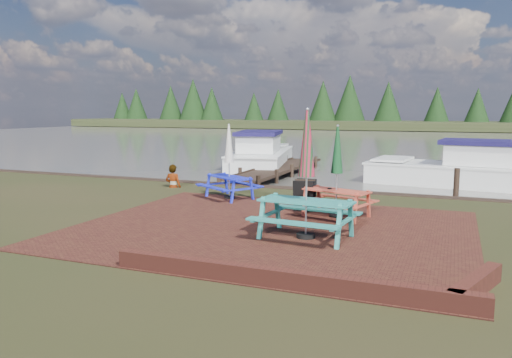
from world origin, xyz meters
The scene contains 13 objects.
ground centered at (0.00, 0.00, 0.00)m, with size 120.00×120.00×0.00m, color black.
paving centered at (0.00, 1.00, 0.01)m, with size 9.00×7.50×0.02m, color #3B1813.
brick_wall centered at (2.15, -2.42, 0.15)m, with size 6.21×1.79×0.30m.
water centered at (0.00, 37.00, 0.00)m, with size 120.00×60.00×0.02m, color #4D4A42.
far_treeline centered at (0.00, 66.00, 3.28)m, with size 120.00×10.00×8.10m.
picnic_table_teal centered at (0.99, 0.46, 0.97)m, with size 2.16×1.96×2.78m.
picnic_table_red centered at (1.12, 2.83, 0.83)m, with size 2.07×1.94×2.37m.
picnic_table_blue centered at (-2.61, 4.30, 0.81)m, with size 2.19×2.14×2.31m.
chalkboard centered at (0.16, 3.21, 0.46)m, with size 0.57×0.59×0.88m.
jetty centered at (-3.50, 11.28, 0.11)m, with size 1.76×9.08×1.00m.
boat_jetty centered at (-5.19, 13.70, 0.43)m, with size 4.01×7.64×2.11m.
boat_near centered at (4.41, 11.21, 0.40)m, with size 7.60×3.43×1.99m.
person centered at (-5.44, 5.62, 0.81)m, with size 0.59×0.39×1.63m, color gray.
Camera 1 is at (3.91, -9.71, 2.77)m, focal length 35.00 mm.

